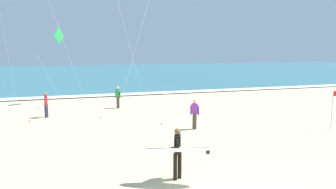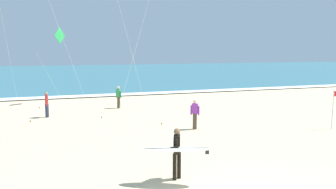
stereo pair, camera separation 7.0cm
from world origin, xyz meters
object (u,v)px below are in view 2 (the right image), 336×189
Objects in this scene: surfer_trailing at (177,150)px; bystander_red_top at (47,104)px; kite_diamond_emerald_mid at (59,37)px; bystander_purple_top at (195,114)px; lifeguard_flag at (334,106)px; bystander_green_top at (119,97)px.

bystander_red_top is at bearing 109.25° from surfer_trailing.
kite_diamond_emerald_mid is 13.88m from bystander_purple_top.
lifeguard_flag reaches higher than surfer_trailing.
kite_diamond_emerald_mid reaches higher than lifeguard_flag.
bystander_purple_top is (3.31, 6.40, -0.23)m from surfer_trailing.
bystander_purple_top is 7.35m from lifeguard_flag.
surfer_trailing is 14.02m from bystander_green_top.
bystander_purple_top is 1.00× the size of bystander_green_top.
bystander_purple_top is at bearing -60.01° from kite_diamond_emerald_mid.
surfer_trailing is 11.07m from lifeguard_flag.
surfer_trailing is at bearing -92.33° from bystander_green_top.
kite_diamond_emerald_mid is at bearing 119.99° from bystander_purple_top.
lifeguard_flag is (13.56, -13.73, -3.86)m from kite_diamond_emerald_mid.
bystander_purple_top is (7.56, -5.77, 0.00)m from bystander_red_top.
bystander_green_top is at bearing 87.67° from surfer_trailing.
surfer_trailing is 1.45× the size of bystander_red_top.
bystander_green_top is (-2.74, 7.61, 0.00)m from bystander_purple_top.
bystander_purple_top is at bearing -37.35° from bystander_red_top.
bystander_green_top is at bearing 20.94° from bystander_red_top.
surfer_trailing is at bearing -158.28° from lifeguard_flag.
kite_diamond_emerald_mid is at bearing 135.29° from bystander_green_top.
lifeguard_flag is at bearing -45.35° from kite_diamond_emerald_mid.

